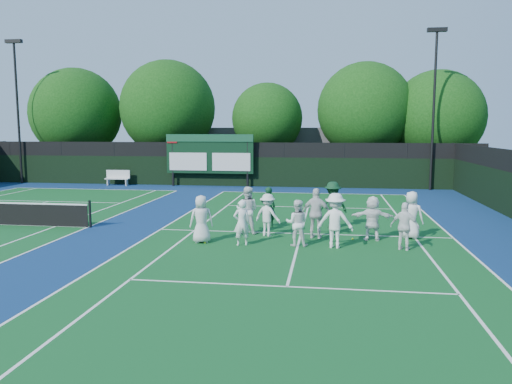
# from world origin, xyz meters

# --- Properties ---
(ground) EXTENTS (120.00, 120.00, 0.00)m
(ground) POSITION_xyz_m (0.00, 0.00, 0.00)
(ground) COLOR #14370F
(ground) RESTS_ON ground
(court_apron) EXTENTS (34.00, 32.00, 0.01)m
(court_apron) POSITION_xyz_m (-6.00, 1.00, 0.00)
(court_apron) COLOR navy
(court_apron) RESTS_ON ground
(near_court) EXTENTS (11.05, 23.85, 0.01)m
(near_court) POSITION_xyz_m (0.00, 1.00, 0.01)
(near_court) COLOR #10501F
(near_court) RESTS_ON ground
(back_fence) EXTENTS (34.00, 0.08, 3.00)m
(back_fence) POSITION_xyz_m (-6.00, 16.00, 1.36)
(back_fence) COLOR black
(back_fence) RESTS_ON ground
(scoreboard) EXTENTS (6.00, 0.21, 3.55)m
(scoreboard) POSITION_xyz_m (-7.01, 15.59, 2.19)
(scoreboard) COLOR black
(scoreboard) RESTS_ON ground
(clubhouse) EXTENTS (18.00, 6.00, 4.00)m
(clubhouse) POSITION_xyz_m (-2.00, 24.00, 2.00)
(clubhouse) COLOR #525257
(clubhouse) RESTS_ON ground
(light_pole_left) EXTENTS (1.20, 0.30, 10.12)m
(light_pole_left) POSITION_xyz_m (-21.00, 15.70, 6.30)
(light_pole_left) COLOR black
(light_pole_left) RESTS_ON ground
(light_pole_right) EXTENTS (1.20, 0.30, 10.12)m
(light_pole_right) POSITION_xyz_m (7.50, 15.70, 6.30)
(light_pole_right) COLOR black
(light_pole_right) RESTS_ON ground
(bench) EXTENTS (1.69, 0.52, 1.06)m
(bench) POSITION_xyz_m (-13.53, 15.38, 0.57)
(bench) COLOR silver
(bench) RESTS_ON ground
(tree_a) EXTENTS (6.98, 6.98, 8.60)m
(tree_a) POSITION_xyz_m (-18.45, 19.58, 4.93)
(tree_a) COLOR black
(tree_a) RESTS_ON ground
(tree_b) EXTENTS (7.18, 7.18, 9.06)m
(tree_b) POSITION_xyz_m (-11.01, 19.58, 5.28)
(tree_b) COLOR black
(tree_b) RESTS_ON ground
(tree_c) EXTENTS (5.21, 5.21, 7.28)m
(tree_c) POSITION_xyz_m (-3.41, 19.58, 4.54)
(tree_c) COLOR black
(tree_c) RESTS_ON ground
(tree_d) EXTENTS (6.81, 6.81, 8.66)m
(tree_d) POSITION_xyz_m (3.67, 19.58, 5.08)
(tree_d) COLOR black
(tree_d) RESTS_ON ground
(tree_e) EXTENTS (6.53, 6.53, 8.03)m
(tree_e) POSITION_xyz_m (8.67, 19.58, 4.59)
(tree_e) COLOR black
(tree_e) RESTS_ON ground
(tennis_ball_0) EXTENTS (0.07, 0.07, 0.07)m
(tennis_ball_0) POSITION_xyz_m (-3.19, -1.08, 0.03)
(tennis_ball_0) COLOR #BEDE1A
(tennis_ball_0) RESTS_ON ground
(tennis_ball_1) EXTENTS (0.07, 0.07, 0.07)m
(tennis_ball_1) POSITION_xyz_m (1.88, 0.24, 0.03)
(tennis_ball_1) COLOR #BEDE1A
(tennis_ball_1) RESTS_ON ground
(tennis_ball_3) EXTENTS (0.07, 0.07, 0.07)m
(tennis_ball_3) POSITION_xyz_m (-1.93, 1.66, 0.03)
(tennis_ball_3) COLOR #BEDE1A
(tennis_ball_3) RESTS_ON ground
(tennis_ball_4) EXTENTS (0.07, 0.07, 0.07)m
(tennis_ball_4) POSITION_xyz_m (-1.48, 3.25, 0.03)
(tennis_ball_4) COLOR #BEDE1A
(tennis_ball_4) RESTS_ON ground
(tennis_ball_5) EXTENTS (0.07, 0.07, 0.07)m
(tennis_ball_5) POSITION_xyz_m (3.46, -0.19, 0.03)
(tennis_ball_5) COLOR #BEDE1A
(tennis_ball_5) RESTS_ON ground
(player_front_0) EXTENTS (0.94, 0.75, 1.66)m
(player_front_0) POSITION_xyz_m (-3.33, -0.95, 0.83)
(player_front_0) COLOR silver
(player_front_0) RESTS_ON ground
(player_front_1) EXTENTS (0.67, 0.56, 1.55)m
(player_front_1) POSITION_xyz_m (-1.89, -1.15, 0.78)
(player_front_1) COLOR white
(player_front_1) RESTS_ON ground
(player_front_2) EXTENTS (0.78, 0.61, 1.58)m
(player_front_2) POSITION_xyz_m (-0.04, -0.96, 0.79)
(player_front_2) COLOR white
(player_front_2) RESTS_ON ground
(player_front_3) EXTENTS (1.27, 0.84, 1.83)m
(player_front_3) POSITION_xyz_m (1.23, -1.05, 0.92)
(player_front_3) COLOR white
(player_front_3) RESTS_ON ground
(player_front_4) EXTENTS (1.00, 0.68, 1.57)m
(player_front_4) POSITION_xyz_m (3.46, -1.05, 0.79)
(player_front_4) COLOR white
(player_front_4) RESTS_ON ground
(player_back_0) EXTENTS (0.95, 0.79, 1.79)m
(player_back_0) POSITION_xyz_m (-2.01, 0.78, 0.89)
(player_back_0) COLOR white
(player_back_0) RESTS_ON ground
(player_back_1) EXTENTS (1.16, 0.94, 1.57)m
(player_back_1) POSITION_xyz_m (-1.20, 0.45, 0.79)
(player_back_1) COLOR white
(player_back_1) RESTS_ON ground
(player_back_2) EXTENTS (1.13, 0.63, 1.82)m
(player_back_2) POSITION_xyz_m (0.58, 0.33, 0.91)
(player_back_2) COLOR silver
(player_back_2) RESTS_ON ground
(player_back_3) EXTENTS (1.51, 0.59, 1.60)m
(player_back_3) POSITION_xyz_m (2.54, 0.26, 0.80)
(player_back_3) COLOR white
(player_back_3) RESTS_ON ground
(player_back_4) EXTENTS (0.99, 0.84, 1.72)m
(player_back_4) POSITION_xyz_m (3.94, 0.76, 0.86)
(player_back_4) COLOR white
(player_back_4) RESTS_ON ground
(coach_left) EXTENTS (0.66, 0.51, 1.62)m
(coach_left) POSITION_xyz_m (-1.39, 2.18, 0.81)
(coach_left) COLOR #0E351E
(coach_left) RESTS_ON ground
(coach_right) EXTENTS (1.36, 1.05, 1.86)m
(coach_right) POSITION_xyz_m (1.17, 2.25, 0.93)
(coach_right) COLOR #0F391D
(coach_right) RESTS_ON ground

